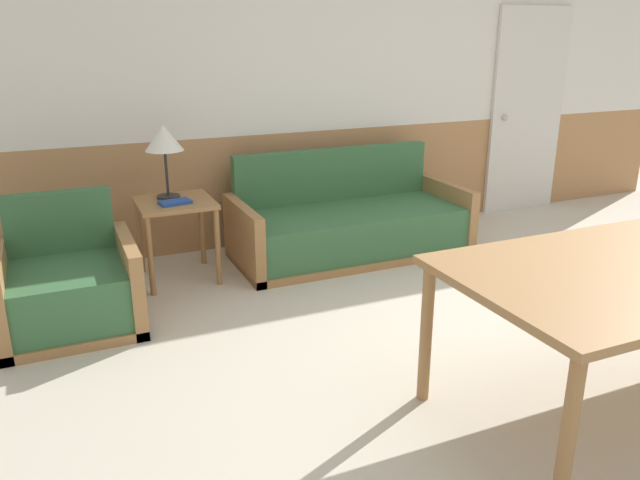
% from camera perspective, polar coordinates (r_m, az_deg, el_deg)
% --- Properties ---
extents(ground_plane, '(16.00, 16.00, 0.00)m').
position_cam_1_polar(ground_plane, '(3.90, 21.57, -9.66)').
color(ground_plane, beige).
extents(wall_back, '(7.20, 0.06, 2.70)m').
position_cam_1_polar(wall_back, '(5.61, 3.71, 14.37)').
color(wall_back, '#AD7A4C').
rests_on(wall_back, ground_plane).
extents(couch, '(1.91, 0.83, 0.82)m').
position_cam_1_polar(couch, '(5.12, 2.72, 1.33)').
color(couch, '#9E7042').
rests_on(couch, ground_plane).
extents(armchair, '(0.82, 0.78, 0.79)m').
position_cam_1_polar(armchair, '(4.16, -21.97, -4.22)').
color(armchair, '#9E7042').
rests_on(armchair, ground_plane).
extents(side_table, '(0.54, 0.54, 0.60)m').
position_cam_1_polar(side_table, '(4.64, -13.05, 2.29)').
color(side_table, '#9E7042').
rests_on(side_table, ground_plane).
extents(table_lamp, '(0.27, 0.27, 0.53)m').
position_cam_1_polar(table_lamp, '(4.61, -14.08, 8.81)').
color(table_lamp, '#262628').
rests_on(table_lamp, side_table).
extents(book_stack, '(0.23, 0.16, 0.02)m').
position_cam_1_polar(book_stack, '(4.52, -13.11, 3.38)').
color(book_stack, '#234799').
rests_on(book_stack, side_table).
extents(entry_door, '(0.86, 0.09, 1.99)m').
position_cam_1_polar(entry_door, '(6.65, 18.38, 11.06)').
color(entry_door, silver).
rests_on(entry_door, ground_plane).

